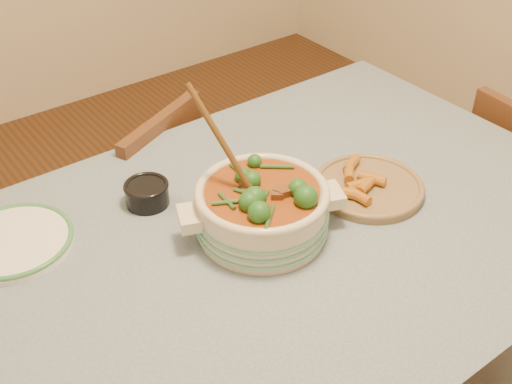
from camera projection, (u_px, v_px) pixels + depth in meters
dining_table at (266, 262)px, 1.54m from camera, size 1.68×1.08×0.76m
stew_casserole at (262, 206)px, 1.44m from camera, size 0.38×0.38×0.36m
white_plate at (14, 241)px, 1.44m from camera, size 0.32×0.32×0.02m
condiment_bowl at (147, 192)px, 1.56m from camera, size 0.13×0.13×0.06m
fried_plate at (369, 185)px, 1.60m from camera, size 0.28×0.28×0.05m
chair_far at (145, 202)px, 2.08m from camera, size 0.49×0.49×0.80m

